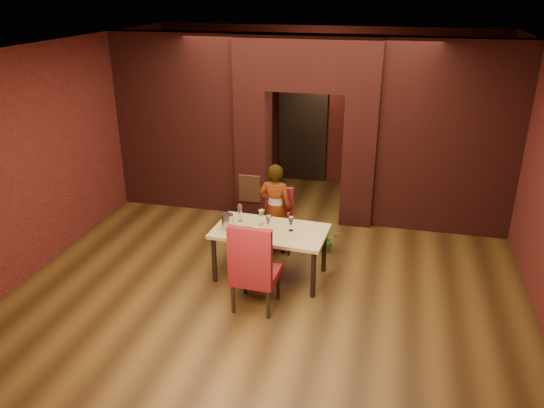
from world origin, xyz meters
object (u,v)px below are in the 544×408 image
Objects in this scene: potted_plant at (326,238)px; wine_glass_a at (262,217)px; dining_table at (270,253)px; chair_near at (256,264)px; wine_glass_b at (269,223)px; water_bottle at (240,212)px; person_seated at (275,209)px; wine_glass_c at (291,224)px; chair_far at (278,221)px; wine_bucket at (228,221)px.

wine_glass_a is at bearing -134.67° from potted_plant.
chair_near reaches higher than dining_table.
potted_plant is at bearing 45.33° from wine_glass_a.
wine_glass_b is 0.53m from water_bottle.
wine_glass_c is (0.41, -0.75, 0.12)m from person_seated.
chair_far reaches higher than wine_glass_c.
wine_glass_b is 1.38m from potted_plant.
dining_table is at bearing -92.19° from chair_far.
water_bottle is at bearing 70.35° from wine_bucket.
wine_bucket is (-0.58, -0.07, -0.00)m from wine_glass_b.
wine_glass_b reaches higher than wine_bucket.
person_seated is 0.83m from wine_glass_b.
water_bottle reaches higher than potted_plant.
wine_glass_c is at bearing 11.32° from dining_table.
chair_far is 0.82m from potted_plant.
dining_table is 5.88× the size of water_bottle.
wine_glass_b is 0.59m from wine_bucket.
wine_glass_a is 0.49m from wine_bucket.
wine_glass_c is 0.76× the size of water_bottle.
person_seated is 1.01m from wine_bucket.
chair_near is (0.09, -1.64, 0.12)m from chair_far.
wine_glass_a is (-0.08, -0.71, 0.36)m from chair_far.
potted_plant is (1.18, 0.80, -0.67)m from water_bottle.
chair_far is at bearing 57.83° from water_bottle.
person_seated is at bearing 86.12° from wine_glass_a.
wine_glass_b is at bearing -124.43° from dining_table.
chair_far is 0.24m from person_seated.
person_seated is 0.67m from wine_glass_a.
wine_glass_b is 0.81× the size of water_bottle.
water_bottle is at bearing 169.47° from wine_glass_c.
wine_glass_a is (-0.16, 0.14, 0.49)m from dining_table.
wine_bucket reaches higher than potted_plant.
chair_near is at bearing 97.35° from person_seated.
water_bottle reaches higher than wine_glass_a.
chair_near is 0.98m from wine_glass_a.
person_seated is (-0.12, 0.79, 0.36)m from dining_table.
chair_far is 4.73× the size of wine_bucket.
wine_glass_a is at bearing 167.90° from wine_glass_c.
potted_plant is at bearing 2.42° from chair_far.
dining_table is 1.21m from potted_plant.
potted_plant is at bearing -108.35° from chair_near.
chair_near is 5.51× the size of wine_glass_a.
wine_glass_a reaches higher than potted_plant.
wine_glass_c is (0.29, 0.83, 0.23)m from chair_near.
chair_far is 0.87m from water_bottle.
chair_far is at bearing -84.61° from chair_near.
wine_glass_b reaches higher than dining_table.
chair_near is 0.95m from wine_bucket.
wine_glass_b is at bearing -47.48° from wine_glass_a.
wine_glass_c is at bearing -106.63° from chair_near.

